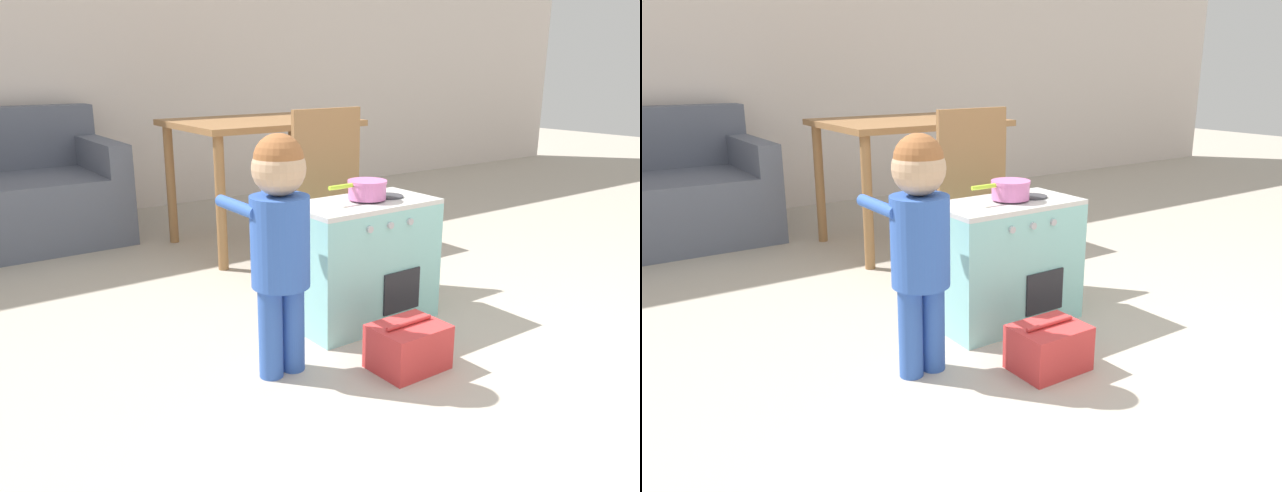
{
  "view_description": "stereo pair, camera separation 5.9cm",
  "coord_description": "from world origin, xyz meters",
  "views": [
    {
      "loc": [
        -1.66,
        -0.92,
        1.09
      ],
      "look_at": [
        -0.29,
        0.98,
        0.4
      ],
      "focal_mm": 35.0,
      "sensor_mm": 36.0,
      "label": 1
    },
    {
      "loc": [
        -1.61,
        -0.96,
        1.09
      ],
      "look_at": [
        -0.29,
        0.98,
        0.4
      ],
      "focal_mm": 35.0,
      "sensor_mm": 36.0,
      "label": 2
    }
  ],
  "objects": [
    {
      "name": "dining_table",
      "position": [
        0.26,
        2.37,
        0.66
      ],
      "size": [
        1.02,
        0.79,
        0.77
      ],
      "color": "olive",
      "rests_on": "ground_plane"
    },
    {
      "name": "toy_pot",
      "position": [
        -0.0,
        1.05,
        0.59
      ],
      "size": [
        0.28,
        0.17,
        0.08
      ],
      "color": "pink",
      "rests_on": "play_kitchen"
    },
    {
      "name": "dining_chair_near",
      "position": [
        0.11,
        1.6,
        0.48
      ],
      "size": [
        0.39,
        0.39,
        0.89
      ],
      "color": "olive",
      "rests_on": "ground_plane"
    },
    {
      "name": "couch",
      "position": [
        -1.09,
        3.3,
        0.3
      ],
      "size": [
        1.41,
        0.93,
        0.82
      ],
      "color": "#565B6B",
      "rests_on": "ground_plane"
    },
    {
      "name": "ground_plane",
      "position": [
        0.0,
        0.0,
        0.0
      ],
      "size": [
        16.0,
        16.0,
        0.0
      ],
      "primitive_type": "plane",
      "color": "#B2A899"
    },
    {
      "name": "toy_basket",
      "position": [
        -0.17,
        0.59,
        0.09
      ],
      "size": [
        0.26,
        0.21,
        0.19
      ],
      "color": "#D13838",
      "rests_on": "ground_plane"
    },
    {
      "name": "child_figure",
      "position": [
        -0.56,
        0.84,
        0.55
      ],
      "size": [
        0.23,
        0.36,
        0.87
      ],
      "color": "#335BB7",
      "rests_on": "ground_plane"
    },
    {
      "name": "play_kitchen",
      "position": [
        -0.02,
        1.04,
        0.27
      ],
      "size": [
        0.62,
        0.34,
        0.54
      ],
      "color": "#8CD1CC",
      "rests_on": "ground_plane"
    },
    {
      "name": "wall_back",
      "position": [
        0.0,
        3.78,
        1.3
      ],
      "size": [
        10.0,
        0.06,
        2.6
      ],
      "color": "beige",
      "rests_on": "ground_plane"
    }
  ]
}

